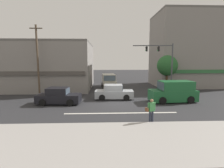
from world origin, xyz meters
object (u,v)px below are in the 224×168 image
(van_crossing_center, at_px, (174,92))
(sedan_crossing_rightbound, at_px, (59,97))
(sedan_approaching_near, at_px, (114,92))
(utility_pole_near_left, at_px, (38,60))
(pedestrian_foreground_with_bag, at_px, (151,110))
(traffic_light_mast, at_px, (164,60))
(van_crossing_leftbound, at_px, (109,82))
(street_tree, at_px, (167,66))

(van_crossing_center, xyz_separation_m, sedan_crossing_rightbound, (-11.40, -0.39, -0.29))
(sedan_crossing_rightbound, distance_m, sedan_approaching_near, 5.76)
(utility_pole_near_left, xyz_separation_m, pedestrian_foreground_with_bag, (10.72, -9.50, -3.27))
(van_crossing_center, bearing_deg, utility_pole_near_left, 166.77)
(van_crossing_center, relative_size, pedestrian_foreground_with_bag, 2.83)
(utility_pole_near_left, bearing_deg, sedan_crossing_rightbound, -49.84)
(utility_pole_near_left, xyz_separation_m, sedan_crossing_rightbound, (3.23, -3.83, -3.51))
(traffic_light_mast, xyz_separation_m, sedan_crossing_rightbound, (-11.71, -4.53, -3.46))
(van_crossing_center, distance_m, van_crossing_leftbound, 10.88)
(street_tree, distance_m, van_crossing_leftbound, 8.70)
(sedan_approaching_near, bearing_deg, traffic_light_mast, 22.64)
(utility_pole_near_left, relative_size, pedestrian_foreground_with_bag, 4.87)
(street_tree, distance_m, sedan_crossing_rightbound, 15.49)
(street_tree, xyz_separation_m, sedan_crossing_rightbound, (-13.24, -7.58, -2.71))
(traffic_light_mast, height_order, sedan_crossing_rightbound, traffic_light_mast)
(traffic_light_mast, distance_m, van_crossing_center, 5.22)
(sedan_approaching_near, bearing_deg, van_crossing_center, -14.30)
(utility_pole_near_left, distance_m, van_crossing_leftbound, 10.38)
(street_tree, height_order, van_crossing_center, street_tree)
(van_crossing_leftbound, xyz_separation_m, pedestrian_foreground_with_bag, (2.44, -14.88, -0.05))
(van_crossing_center, relative_size, sedan_crossing_rightbound, 1.13)
(street_tree, height_order, pedestrian_foreground_with_bag, street_tree)
(street_tree, xyz_separation_m, utility_pole_near_left, (-16.47, -3.74, 0.80))
(van_crossing_center, xyz_separation_m, pedestrian_foreground_with_bag, (-3.92, -6.06, -0.05))
(utility_pole_near_left, relative_size, van_crossing_center, 1.72)
(sedan_approaching_near, relative_size, pedestrian_foreground_with_bag, 2.50)
(sedan_crossing_rightbound, relative_size, van_crossing_leftbound, 0.89)
(van_crossing_leftbound, height_order, pedestrian_foreground_with_bag, van_crossing_leftbound)
(traffic_light_mast, height_order, van_crossing_center, traffic_light_mast)
(van_crossing_leftbound, relative_size, sedan_approaching_near, 1.13)
(sedan_crossing_rightbound, distance_m, van_crossing_leftbound, 10.51)
(utility_pole_near_left, height_order, sedan_crossing_rightbound, utility_pole_near_left)
(sedan_crossing_rightbound, xyz_separation_m, pedestrian_foreground_with_bag, (7.49, -5.67, 0.24))
(traffic_light_mast, distance_m, pedestrian_foreground_with_bag, 11.49)
(van_crossing_center, height_order, pedestrian_foreground_with_bag, van_crossing_center)
(van_crossing_leftbound, relative_size, pedestrian_foreground_with_bag, 2.83)
(utility_pole_near_left, bearing_deg, sedan_approaching_near, -12.48)
(sedan_approaching_near, bearing_deg, street_tree, 35.99)
(van_crossing_center, bearing_deg, traffic_light_mast, 85.84)
(utility_pole_near_left, distance_m, pedestrian_foreground_with_bag, 14.69)
(sedan_approaching_near, bearing_deg, van_crossing_leftbound, 93.09)
(street_tree, xyz_separation_m, van_crossing_center, (-1.83, -7.19, -2.42))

